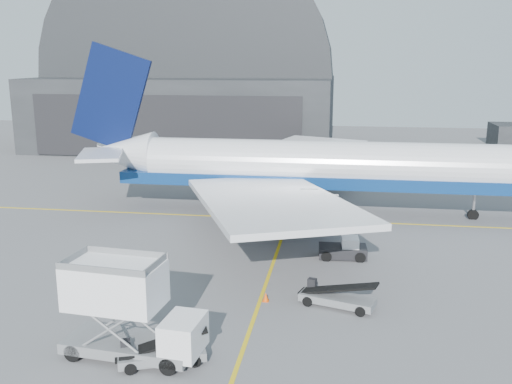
% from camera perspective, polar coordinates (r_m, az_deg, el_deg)
% --- Properties ---
extents(ground, '(200.00, 200.00, 0.00)m').
position_cam_1_polar(ground, '(36.42, 0.24, -11.30)').
color(ground, '#565659').
rests_on(ground, ground).
extents(taxi_lines, '(80.00, 42.12, 0.02)m').
position_cam_1_polar(taxi_lines, '(48.14, 2.43, -5.09)').
color(taxi_lines, gold).
rests_on(taxi_lines, ground).
extents(hangar, '(50.00, 28.30, 28.00)m').
position_cam_1_polar(hangar, '(101.50, -6.85, 9.95)').
color(hangar, black).
rests_on(hangar, ground).
extents(airliner, '(48.11, 46.65, 16.88)m').
position_cam_1_polar(airliner, '(56.51, 4.79, 2.56)').
color(airliner, white).
rests_on(airliner, ground).
extents(catering_truck, '(7.52, 3.43, 5.01)m').
position_cam_1_polar(catering_truck, '(30.47, -12.72, -11.49)').
color(catering_truck, slate).
rests_on(catering_truck, ground).
extents(pushback_tug, '(3.77, 2.35, 1.69)m').
position_cam_1_polar(pushback_tug, '(44.98, 8.80, -5.72)').
color(pushback_tug, black).
rests_on(pushback_tug, ground).
extents(belt_loader_a, '(4.69, 2.98, 1.77)m').
position_cam_1_polar(belt_loader_a, '(30.35, -9.49, -15.64)').
color(belt_loader_a, slate).
rests_on(belt_loader_a, ground).
extents(belt_loader_b, '(5.03, 2.87, 1.89)m').
position_cam_1_polar(belt_loader_b, '(36.45, 8.06, -10.41)').
color(belt_loader_b, slate).
rests_on(belt_loader_b, ground).
extents(traffic_cone, '(0.40, 0.40, 0.58)m').
position_cam_1_polar(traffic_cone, '(36.94, 0.98, -10.46)').
color(traffic_cone, '#E14707').
rests_on(traffic_cone, ground).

